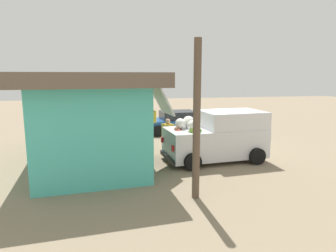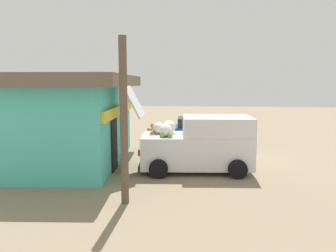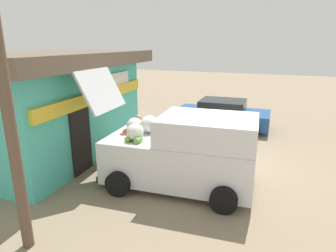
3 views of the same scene
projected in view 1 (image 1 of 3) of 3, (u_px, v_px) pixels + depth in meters
name	position (u px, v px, depth m)	size (l,w,h in m)	color
ground_plane	(220.00, 150.00, 13.26)	(60.00, 60.00, 0.00)	gray
storefront_bar	(90.00, 116.00, 11.10)	(7.53, 5.08, 3.40)	#4CC6B7
delivery_van	(218.00, 136.00, 11.55)	(2.48, 4.51, 3.00)	silver
parked_sedan	(178.00, 122.00, 17.27)	(2.31, 4.11, 1.25)	#1E4C8C
vendor_standing	(168.00, 135.00, 12.13)	(0.47, 0.49, 1.56)	#726047
customer_bending	(180.00, 143.00, 10.92)	(0.72, 0.57, 1.40)	navy
unloaded_banana_pile	(132.00, 161.00, 10.75)	(0.98, 0.96, 0.51)	silver
paint_bucket	(145.00, 143.00, 13.96)	(0.28, 0.28, 0.31)	silver
utility_pole	(197.00, 121.00, 7.74)	(0.20, 0.20, 4.26)	brown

